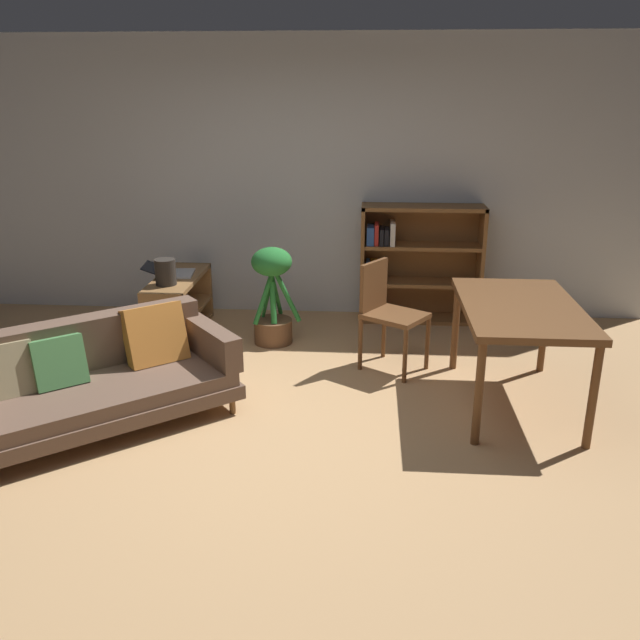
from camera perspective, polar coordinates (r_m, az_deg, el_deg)
The scene contains 10 objects.
ground_plane at distance 4.53m, azimuth -4.27°, elevation -9.84°, with size 8.16×8.16×0.00m, color tan.
back_wall_panel at distance 6.69m, azimuth -1.15°, elevation 11.96°, with size 6.80×0.10×2.70m, color silver.
fabric_couch at distance 4.81m, azimuth -19.02°, elevation -4.66°, with size 1.94×1.80×0.73m.
media_console at distance 6.36m, azimuth -11.99°, elevation 1.14°, with size 0.38×1.08×0.55m.
open_laptop at distance 6.38m, azimuth -12.64°, elevation 4.06°, with size 0.49×0.38×0.10m.
desk_speaker at distance 6.03m, azimuth -13.12°, elevation 4.04°, with size 0.18×0.18×0.23m.
potted_floor_plant at distance 5.95m, azimuth -4.10°, elevation 2.30°, with size 0.44×0.39×0.88m.
dining_table at distance 4.89m, azimuth 16.78°, elevation 0.40°, with size 0.81×1.35×0.76m.
dining_chair_near at distance 5.41m, azimuth 5.81°, elevation 0.89°, with size 0.60×0.58×0.88m.
bookshelf at distance 6.64m, azimuth 8.01°, elevation 4.81°, with size 1.18×0.35×1.15m.
Camera 1 is at (0.62, -3.91, 2.19)m, focal length 37.29 mm.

